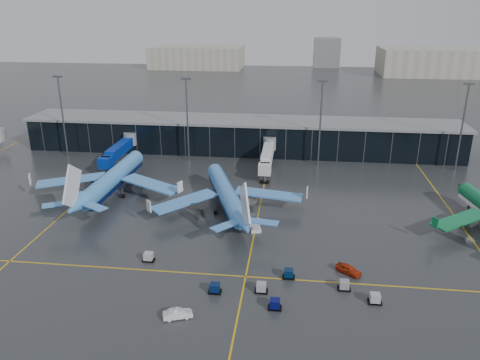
# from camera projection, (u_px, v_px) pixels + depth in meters

# --- Properties ---
(ground) EXTENTS (600.00, 600.00, 0.00)m
(ground) POSITION_uv_depth(u_px,v_px,m) (206.00, 235.00, 98.54)
(ground) COLOR #282B2D
(ground) RESTS_ON ground
(terminal_pier) EXTENTS (142.00, 17.00, 10.70)m
(terminal_pier) POSITION_uv_depth(u_px,v_px,m) (241.00, 135.00, 154.32)
(terminal_pier) COLOR black
(terminal_pier) RESTS_ON ground
(jet_bridges) EXTENTS (94.00, 27.50, 7.20)m
(jet_bridges) POSITION_uv_depth(u_px,v_px,m) (118.00, 150.00, 140.86)
(jet_bridges) COLOR #595B60
(jet_bridges) RESTS_ON ground
(flood_masts) EXTENTS (203.00, 0.50, 25.50)m
(flood_masts) POSITION_uv_depth(u_px,v_px,m) (253.00, 118.00, 139.67)
(flood_masts) COLOR #595B60
(flood_masts) RESTS_ON ground
(distant_hangars) EXTENTS (260.00, 71.00, 22.00)m
(distant_hangars) POSITION_uv_depth(u_px,v_px,m) (342.00, 59.00, 341.10)
(distant_hangars) COLOR #B2AD99
(distant_hangars) RESTS_ON ground
(taxi_lines) EXTENTS (220.00, 120.00, 0.02)m
(taxi_lines) POSITION_uv_depth(u_px,v_px,m) (258.00, 216.00, 107.29)
(taxi_lines) COLOR gold
(taxi_lines) RESTS_ON ground
(airliner_arkefly) EXTENTS (40.94, 46.35, 13.97)m
(airliner_arkefly) POSITION_uv_depth(u_px,v_px,m) (112.00, 168.00, 117.80)
(airliner_arkefly) COLOR #418BD6
(airliner_arkefly) RESTS_ON ground
(airliner_klm_near) EXTENTS (49.91, 53.11, 13.21)m
(airliner_klm_near) POSITION_uv_depth(u_px,v_px,m) (226.00, 183.00, 108.74)
(airliner_klm_near) COLOR #4186D7
(airliner_klm_near) RESTS_ON ground
(baggage_carts) EXTENTS (42.76, 13.62, 1.70)m
(baggage_carts) POSITION_uv_depth(u_px,v_px,m) (270.00, 285.00, 79.72)
(baggage_carts) COLOR black
(baggage_carts) RESTS_ON ground
(mobile_airstair) EXTENTS (2.88, 3.62, 3.45)m
(mobile_airstair) POSITION_uv_depth(u_px,v_px,m) (255.00, 227.00, 100.54)
(mobile_airstair) COLOR silver
(mobile_airstair) RESTS_ON ground
(service_van_red) EXTENTS (4.95, 4.52, 1.64)m
(service_van_red) POSITION_uv_depth(u_px,v_px,m) (349.00, 269.00, 84.22)
(service_van_red) COLOR #AC270D
(service_van_red) RESTS_ON ground
(service_van_white) EXTENTS (4.82, 3.03, 1.50)m
(service_van_white) POSITION_uv_depth(u_px,v_px,m) (178.00, 314.00, 72.18)
(service_van_white) COLOR silver
(service_van_white) RESTS_ON ground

